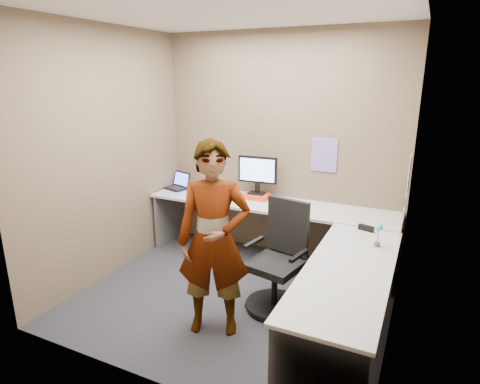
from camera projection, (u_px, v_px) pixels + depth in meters
The scene contains 21 objects.
ground at pixel (233, 297), 4.09m from camera, with size 3.00×3.00×0.00m, color #222227.
wall_back at pixel (280, 147), 4.85m from camera, with size 3.00×3.00×0.00m, color brown.
wall_right at pixel (405, 186), 3.10m from camera, with size 2.70×2.70×0.00m, color brown.
wall_left at pixel (108, 155), 4.33m from camera, with size 2.70×2.70×0.00m, color brown.
ceiling at pixel (231, 10), 3.34m from camera, with size 3.00×3.00×0.00m, color white.
desk at pixel (287, 238), 4.08m from camera, with size 2.98×2.58×0.73m.
paper_ream at pixel (257, 196), 4.90m from camera, with size 0.30×0.22×0.06m, color #E24016.
monitor at pixel (257, 172), 4.83m from camera, with size 0.48×0.15×0.46m.
laptop at pixel (178, 184), 5.34m from camera, with size 0.36×0.32×0.21m.
trackball_mouse at pixel (225, 193), 5.03m from camera, with size 0.12×0.08×0.07m.
origami at pixel (240, 203), 4.64m from camera, with size 0.10×0.10×0.06m, color white.
stapler at pixel (366, 228), 3.88m from camera, with size 0.15×0.04×0.06m, color black.
flower at pixel (378, 231), 3.49m from camera, with size 0.07×0.07×0.22m.
calendar_purple at pixel (324, 155), 4.62m from camera, with size 0.30×0.01×0.40m, color #846BB7.
calendar_white at pixel (409, 174), 3.91m from camera, with size 0.01×0.28×0.38m, color white.
sticky_note_a at pixel (403, 214), 3.69m from camera, with size 0.01×0.07×0.07m, color #F2E059.
sticky_note_b at pixel (402, 225), 3.77m from camera, with size 0.01×0.07×0.07m, color pink.
sticky_note_c at pixel (401, 232), 3.68m from camera, with size 0.01×0.07×0.07m, color pink.
sticky_note_d at pixel (404, 212), 3.83m from camera, with size 0.01×0.07×0.07m, color #F2E059.
office_chair at pixel (278, 266), 3.83m from camera, with size 0.58×0.56×1.04m.
person at pixel (214, 240), 3.37m from camera, with size 0.62×0.41×1.69m, color #999399.
Camera 1 is at (1.62, -3.25, 2.17)m, focal length 30.00 mm.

